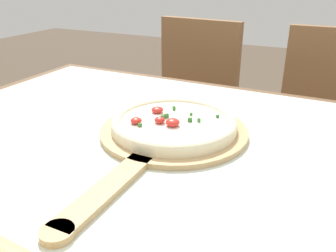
{
  "coord_description": "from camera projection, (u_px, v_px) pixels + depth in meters",
  "views": [
    {
      "loc": [
        0.29,
        -0.6,
        1.09
      ],
      "look_at": [
        -0.02,
        0.03,
        0.78
      ],
      "focal_mm": 38.0,
      "sensor_mm": 36.0,
      "label": 1
    }
  ],
  "objects": [
    {
      "name": "pizza_peel",
      "position": [
        168.0,
        136.0,
        0.78
      ],
      "size": [
        0.33,
        0.57,
        0.01
      ],
      "color": "tan",
      "rests_on": "towel_cloth"
    },
    {
      "name": "dining_table",
      "position": [
        171.0,
        189.0,
        0.79
      ],
      "size": [
        1.36,
        0.96,
        0.74
      ],
      "color": "brown",
      "rests_on": "ground_plane"
    },
    {
      "name": "towel_cloth",
      "position": [
        171.0,
        147.0,
        0.75
      ],
      "size": [
        1.28,
        0.88,
        0.0
      ],
      "color": "silver",
      "rests_on": "dining_table"
    },
    {
      "name": "chair_right",
      "position": [
        325.0,
        130.0,
        1.38
      ],
      "size": [
        0.4,
        0.4,
        0.89
      ],
      "rotation": [
        0.0,
        0.0,
        0.01
      ],
      "color": "brown",
      "rests_on": "ground_plane"
    },
    {
      "name": "chair_left",
      "position": [
        189.0,
        107.0,
        1.61
      ],
      "size": [
        0.44,
        0.44,
        0.89
      ],
      "rotation": [
        0.0,
        0.0,
        -0.1
      ],
      "color": "brown",
      "rests_on": "ground_plane"
    },
    {
      "name": "pizza",
      "position": [
        174.0,
        123.0,
        0.79
      ],
      "size": [
        0.28,
        0.28,
        0.04
      ],
      "color": "beige",
      "rests_on": "pizza_peel"
    }
  ]
}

